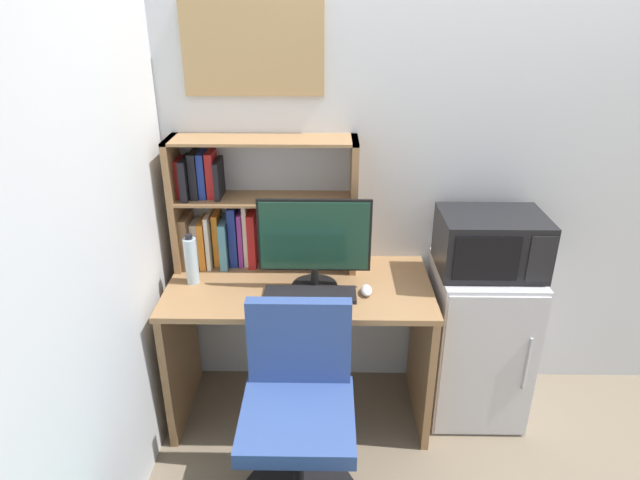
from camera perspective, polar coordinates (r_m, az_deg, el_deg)
wall_back at (r=2.99m, az=24.26°, el=7.63°), size 6.40×0.04×2.60m
desk at (r=2.77m, az=-2.09°, el=-8.91°), size 1.28×0.63×0.77m
hutch_bookshelf at (r=2.74m, az=-8.81°, el=3.31°), size 0.91×0.22×0.66m
monitor at (r=2.51m, az=-0.59°, el=-0.16°), size 0.52×0.22×0.45m
keyboard at (r=2.54m, az=-1.06°, el=-5.72°), size 0.43×0.14×0.02m
computer_mouse at (r=2.56m, az=4.88°, el=-5.27°), size 0.05×0.10×0.04m
water_bottle at (r=2.68m, az=-13.33°, el=-2.08°), size 0.06×0.06×0.25m
mini_fridge at (r=2.98m, az=16.17°, el=-10.08°), size 0.48×0.50×0.83m
microwave at (r=2.72m, az=17.50°, el=-0.27°), size 0.49×0.36×0.28m
desk_chair at (r=2.41m, az=-2.26°, el=-18.71°), size 0.53×0.53×0.92m
wall_corkboard at (r=2.65m, az=-7.04°, el=19.19°), size 0.65×0.02×0.41m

